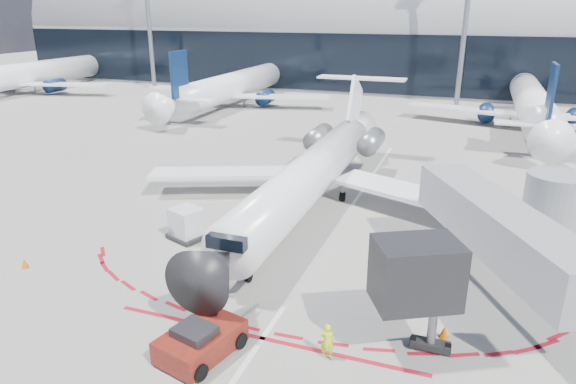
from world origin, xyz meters
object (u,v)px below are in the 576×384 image
(regional_jet, at_px, (315,170))
(ramp_worker, at_px, (327,341))
(pushback_tug, at_px, (201,341))
(uld_container, at_px, (187,224))

(regional_jet, bearing_deg, ramp_worker, -71.19)
(pushback_tug, distance_m, ramp_worker, 5.07)
(pushback_tug, height_order, uld_container, uld_container)
(pushback_tug, bearing_deg, ramp_worker, 31.55)
(regional_jet, relative_size, uld_container, 12.35)
(pushback_tug, distance_m, uld_container, 11.36)
(regional_jet, xyz_separation_m, uld_container, (-5.62, -7.98, -1.67))
(regional_jet, distance_m, ramp_worker, 16.99)
(regional_jet, bearing_deg, pushback_tug, -88.04)
(regional_jet, height_order, pushback_tug, regional_jet)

